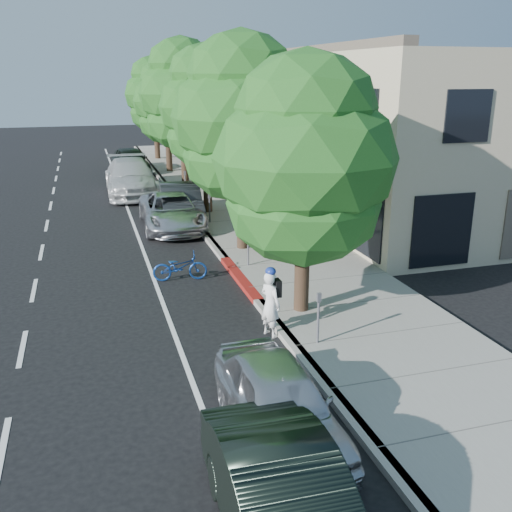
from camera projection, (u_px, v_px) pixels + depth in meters
name	position (u px, v px, depth m)	size (l,w,h in m)	color
ground	(249.00, 292.00, 17.10)	(120.00, 120.00, 0.00)	black
sidewalk	(249.00, 221.00, 25.00)	(4.60, 56.00, 0.15)	gray
curb	(197.00, 225.00, 24.37)	(0.30, 56.00, 0.15)	#9E998E
curb_red_segment	(240.00, 278.00, 17.99)	(0.32, 4.00, 0.15)	maroon
storefront_building	(318.00, 120.00, 35.07)	(10.00, 36.00, 7.00)	beige
street_tree_0	(305.00, 162.00, 14.26)	(4.72, 4.72, 6.88)	black
street_tree_1	(241.00, 120.00, 19.55)	(4.91, 4.91, 7.72)	black
street_tree_2	(205.00, 109.00, 25.01)	(4.17, 4.17, 7.54)	black
street_tree_3	(182.00, 96.00, 30.37)	(4.69, 4.69, 8.15)	black
street_tree_4	(167.00, 103.00, 36.04)	(4.32, 4.32, 7.21)	black
street_tree_5	(155.00, 96.00, 41.44)	(4.40, 4.40, 7.52)	black
cyclist	(270.00, 304.00, 14.02)	(0.61, 0.40, 1.68)	white
bicycle	(180.00, 267.00, 17.93)	(0.59, 1.70, 0.90)	#153F95
silver_suv	(172.00, 211.00, 23.88)	(2.43, 5.26, 1.46)	silver
dark_sedan	(181.00, 203.00, 25.08)	(1.71, 4.90, 1.62)	#232628
white_pickup	(131.00, 177.00, 30.57)	(2.59, 6.38, 1.85)	silver
dark_suv_far	(131.00, 160.00, 37.08)	(1.96, 4.87, 1.66)	black
near_car_a	(279.00, 402.00, 10.10)	(1.64, 4.08, 1.39)	silver
near_car_b	(287.00, 509.00, 7.58)	(1.55, 4.43, 1.46)	black
pedestrian	(254.00, 205.00, 23.37)	(0.93, 0.72, 1.90)	black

